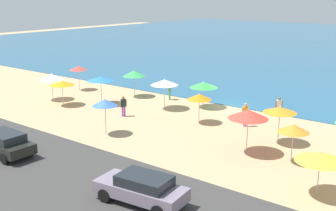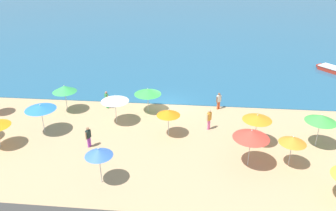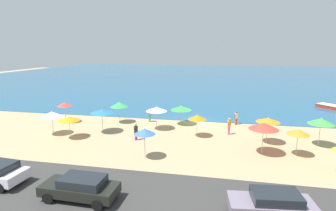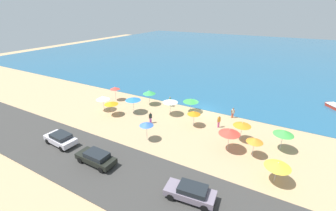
{
  "view_description": "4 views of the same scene",
  "coord_description": "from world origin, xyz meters",
  "px_view_note": "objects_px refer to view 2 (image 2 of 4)",
  "views": [
    {
      "loc": [
        17.0,
        -30.66,
        9.22
      ],
      "look_at": [
        -2.1,
        -5.79,
        0.93
      ],
      "focal_mm": 45.0,
      "sensor_mm": 36.0,
      "label": 1
    },
    {
      "loc": [
        2.69,
        -27.43,
        13.13
      ],
      "look_at": [
        0.23,
        -1.92,
        0.82
      ],
      "focal_mm": 35.0,
      "sensor_mm": 36.0,
      "label": 2
    },
    {
      "loc": [
        2.62,
        -30.42,
        8.51
      ],
      "look_at": [
        -3.53,
        0.59,
        1.68
      ],
      "focal_mm": 28.0,
      "sensor_mm": 36.0,
      "label": 3
    },
    {
      "loc": [
        10.79,
        -31.04,
        14.97
      ],
      "look_at": [
        -3.53,
        -5.3,
        2.06
      ],
      "focal_mm": 24.0,
      "sensor_mm": 36.0,
      "label": 4
    }
  ],
  "objects_px": {
    "beach_umbrella_10": "(293,140)",
    "bather_2": "(209,118)",
    "beach_umbrella_1": "(321,118)",
    "beach_umbrella_4": "(64,89)",
    "beach_umbrella_5": "(168,113)",
    "beach_umbrella_9": "(148,92)",
    "beach_umbrella_11": "(251,134)",
    "beach_umbrella_12": "(115,98)",
    "beach_umbrella_0": "(40,107)",
    "beach_umbrella_6": "(99,152)",
    "beach_umbrella_13": "(257,118)",
    "bather_3": "(219,100)",
    "bather_1": "(88,136)",
    "bather_0": "(107,99)"
  },
  "relations": [
    {
      "from": "beach_umbrella_13",
      "to": "bather_1",
      "type": "distance_m",
      "value": 12.24
    },
    {
      "from": "beach_umbrella_13",
      "to": "beach_umbrella_6",
      "type": "bearing_deg",
      "value": -151.7
    },
    {
      "from": "beach_umbrella_0",
      "to": "beach_umbrella_1",
      "type": "distance_m",
      "value": 20.67
    },
    {
      "from": "beach_umbrella_6",
      "to": "bather_0",
      "type": "distance_m",
      "value": 10.69
    },
    {
      "from": "bather_2",
      "to": "bather_3",
      "type": "relative_size",
      "value": 1.1
    },
    {
      "from": "bather_1",
      "to": "beach_umbrella_0",
      "type": "bearing_deg",
      "value": 158.69
    },
    {
      "from": "beach_umbrella_6",
      "to": "bather_1",
      "type": "relative_size",
      "value": 1.54
    },
    {
      "from": "beach_umbrella_4",
      "to": "beach_umbrella_6",
      "type": "height_order",
      "value": "beach_umbrella_4"
    },
    {
      "from": "beach_umbrella_4",
      "to": "beach_umbrella_1",
      "type": "bearing_deg",
      "value": -10.54
    },
    {
      "from": "bather_1",
      "to": "bather_2",
      "type": "relative_size",
      "value": 0.93
    },
    {
      "from": "beach_umbrella_4",
      "to": "beach_umbrella_0",
      "type": "bearing_deg",
      "value": -95.6
    },
    {
      "from": "beach_umbrella_4",
      "to": "beach_umbrella_11",
      "type": "relative_size",
      "value": 0.92
    },
    {
      "from": "beach_umbrella_5",
      "to": "beach_umbrella_12",
      "type": "bearing_deg",
      "value": 160.46
    },
    {
      "from": "bather_1",
      "to": "beach_umbrella_4",
      "type": "bearing_deg",
      "value": 124.61
    },
    {
      "from": "beach_umbrella_0",
      "to": "beach_umbrella_10",
      "type": "distance_m",
      "value": 18.3
    },
    {
      "from": "beach_umbrella_6",
      "to": "beach_umbrella_11",
      "type": "relative_size",
      "value": 0.91
    },
    {
      "from": "beach_umbrella_5",
      "to": "bather_0",
      "type": "distance_m",
      "value": 7.45
    },
    {
      "from": "beach_umbrella_10",
      "to": "bather_2",
      "type": "relative_size",
      "value": 1.32
    },
    {
      "from": "beach_umbrella_1",
      "to": "beach_umbrella_11",
      "type": "xyz_separation_m",
      "value": [
        -5.25,
        -2.91,
        0.11
      ]
    },
    {
      "from": "beach_umbrella_5",
      "to": "bather_3",
      "type": "distance_m",
      "value": 6.56
    },
    {
      "from": "beach_umbrella_0",
      "to": "beach_umbrella_5",
      "type": "relative_size",
      "value": 1.1
    },
    {
      "from": "beach_umbrella_13",
      "to": "bather_0",
      "type": "relative_size",
      "value": 1.5
    },
    {
      "from": "beach_umbrella_0",
      "to": "bather_2",
      "type": "bearing_deg",
      "value": 8.0
    },
    {
      "from": "beach_umbrella_4",
      "to": "beach_umbrella_10",
      "type": "bearing_deg",
      "value": -20.06
    },
    {
      "from": "beach_umbrella_4",
      "to": "beach_umbrella_5",
      "type": "relative_size",
      "value": 1.11
    },
    {
      "from": "beach_umbrella_5",
      "to": "beach_umbrella_6",
      "type": "bearing_deg",
      "value": -120.71
    },
    {
      "from": "beach_umbrella_1",
      "to": "beach_umbrella_4",
      "type": "relative_size",
      "value": 1.05
    },
    {
      "from": "bather_0",
      "to": "bather_1",
      "type": "relative_size",
      "value": 1.01
    },
    {
      "from": "beach_umbrella_10",
      "to": "beach_umbrella_4",
      "type": "bearing_deg",
      "value": 159.94
    },
    {
      "from": "beach_umbrella_0",
      "to": "beach_umbrella_10",
      "type": "bearing_deg",
      "value": -8.29
    },
    {
      "from": "beach_umbrella_5",
      "to": "beach_umbrella_9",
      "type": "relative_size",
      "value": 0.96
    },
    {
      "from": "beach_umbrella_0",
      "to": "beach_umbrella_4",
      "type": "height_order",
      "value": "beach_umbrella_4"
    },
    {
      "from": "bather_0",
      "to": "bather_1",
      "type": "xyz_separation_m",
      "value": [
        0.39,
        -6.45,
        -0.01
      ]
    },
    {
      "from": "beach_umbrella_5",
      "to": "bather_3",
      "type": "bearing_deg",
      "value": 51.18
    },
    {
      "from": "beach_umbrella_10",
      "to": "bather_2",
      "type": "distance_m",
      "value": 6.94
    },
    {
      "from": "beach_umbrella_9",
      "to": "beach_umbrella_11",
      "type": "relative_size",
      "value": 0.86
    },
    {
      "from": "beach_umbrella_6",
      "to": "bather_3",
      "type": "xyz_separation_m",
      "value": [
        7.64,
        11.08,
        -1.32
      ]
    },
    {
      "from": "beach_umbrella_12",
      "to": "bather_2",
      "type": "height_order",
      "value": "beach_umbrella_12"
    },
    {
      "from": "beach_umbrella_10",
      "to": "beach_umbrella_11",
      "type": "bearing_deg",
      "value": -175.56
    },
    {
      "from": "beach_umbrella_0",
      "to": "bather_3",
      "type": "height_order",
      "value": "beach_umbrella_0"
    },
    {
      "from": "beach_umbrella_9",
      "to": "beach_umbrella_10",
      "type": "bearing_deg",
      "value": -34.09
    },
    {
      "from": "beach_umbrella_11",
      "to": "beach_umbrella_0",
      "type": "bearing_deg",
      "value": 169.54
    },
    {
      "from": "beach_umbrella_1",
      "to": "beach_umbrella_4",
      "type": "bearing_deg",
      "value": 169.46
    },
    {
      "from": "beach_umbrella_13",
      "to": "bather_0",
      "type": "height_order",
      "value": "beach_umbrella_13"
    },
    {
      "from": "beach_umbrella_6",
      "to": "bather_2",
      "type": "xyz_separation_m",
      "value": [
        6.72,
        7.3,
        -1.22
      ]
    },
    {
      "from": "beach_umbrella_10",
      "to": "bather_0",
      "type": "relative_size",
      "value": 1.41
    },
    {
      "from": "bather_3",
      "to": "bather_0",
      "type": "bearing_deg",
      "value": -175.75
    },
    {
      "from": "beach_umbrella_13",
      "to": "bather_1",
      "type": "relative_size",
      "value": 1.51
    },
    {
      "from": "beach_umbrella_6",
      "to": "bather_1",
      "type": "height_order",
      "value": "beach_umbrella_6"
    },
    {
      "from": "beach_umbrella_4",
      "to": "beach_umbrella_10",
      "type": "height_order",
      "value": "beach_umbrella_4"
    }
  ]
}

